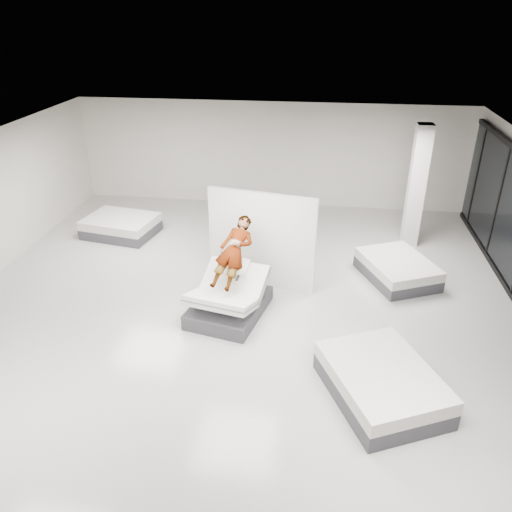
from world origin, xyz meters
name	(u,v)px	position (x,y,z in m)	size (l,w,h in m)	color
room	(232,257)	(0.00, 0.00, 1.60)	(14.00, 14.04, 3.20)	beige
hero_bed	(229,300)	(-0.17, 0.51, 0.34)	(1.68, 2.01, 1.04)	#3E3D43
person	(234,260)	(-0.10, 0.81, 1.12)	(0.60, 0.40, 1.66)	slate
remote	(238,278)	(0.03, 0.42, 0.93)	(0.05, 0.14, 0.03)	black
divider_panel	(261,240)	(0.34, 1.82, 1.12)	(2.45, 0.11, 2.23)	silver
flat_bed_right_far	(397,269)	(3.46, 2.50, 0.25)	(1.96, 2.18, 0.49)	#3E3D43
flat_bed_right_near	(381,383)	(2.73, -1.58, 0.28)	(2.23, 2.48, 0.56)	#3E3D43
flat_bed_left_far	(121,226)	(-3.87, 4.05, 0.25)	(2.07, 1.70, 0.51)	#3E3D43
column	(416,187)	(4.00, 4.50, 1.60)	(0.40, 0.40, 3.20)	silver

